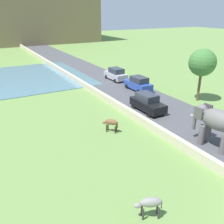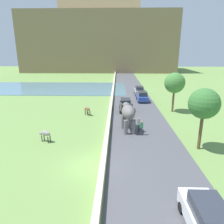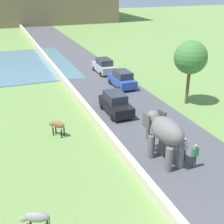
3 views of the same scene
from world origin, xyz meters
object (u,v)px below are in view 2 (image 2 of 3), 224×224
(person_beside_elephant, at_px, (139,125))
(cow_brown, at_px, (87,109))
(car_silver, at_px, (139,91))
(person_trailing, at_px, (141,128))
(cow_grey, at_px, (45,134))
(elephant, at_px, (128,113))
(car_white, at_px, (208,219))
(car_blue, at_px, (142,97))
(car_black, at_px, (126,105))

(person_beside_elephant, height_order, cow_brown, person_beside_elephant)
(car_silver, bearing_deg, person_trailing, -94.96)
(person_beside_elephant, height_order, cow_grey, person_beside_elephant)
(elephant, distance_m, cow_brown, 7.92)
(person_beside_elephant, relative_size, car_white, 0.41)
(person_trailing, xyz_separation_m, cow_grey, (-9.52, -1.82, -0.04))
(car_white, bearing_deg, car_blue, 90.00)
(person_beside_elephant, height_order, car_silver, car_silver)
(car_white, height_order, cow_brown, car_white)
(person_trailing, bearing_deg, car_white, -81.46)
(elephant, bearing_deg, person_trailing, -45.56)
(elephant, height_order, person_beside_elephant, elephant)
(person_beside_elephant, xyz_separation_m, person_trailing, (0.12, -0.91, 0.00))
(elephant, height_order, car_silver, elephant)
(car_white, bearing_deg, cow_brown, 113.83)
(cow_brown, relative_size, cow_grey, 0.92)
(car_blue, distance_m, car_white, 27.62)
(elephant, xyz_separation_m, car_black, (0.03, 7.94, -1.14))
(car_black, height_order, cow_brown, car_black)
(person_trailing, relative_size, car_black, 0.41)
(person_trailing, distance_m, cow_grey, 9.70)
(car_silver, height_order, car_white, same)
(car_black, distance_m, car_silver, 12.16)
(elephant, height_order, cow_grey, elephant)
(elephant, xyz_separation_m, person_trailing, (1.35, -1.38, -1.16))
(car_white, distance_m, cow_brown, 21.09)
(car_black, distance_m, car_blue, 6.89)
(car_black, distance_m, cow_brown, 5.81)
(elephant, relative_size, cow_grey, 2.53)
(elephant, relative_size, car_silver, 0.88)
(person_trailing, bearing_deg, person_beside_elephant, 97.72)
(cow_brown, bearing_deg, person_trailing, -46.72)
(car_white, bearing_deg, car_silver, 90.00)
(car_black, relative_size, cow_brown, 3.10)
(elephant, relative_size, cow_brown, 2.76)
(elephant, height_order, car_white, elephant)
(car_silver, bearing_deg, elephant, -99.18)
(car_blue, bearing_deg, person_trailing, -96.76)
(person_trailing, xyz_separation_m, car_blue, (1.83, 15.44, 0.03))
(person_trailing, height_order, cow_brown, person_trailing)
(elephant, xyz_separation_m, car_white, (3.18, -13.56, -1.14))
(elephant, relative_size, car_white, 0.89)
(person_beside_elephant, xyz_separation_m, cow_brown, (-6.57, 6.20, -0.04))
(person_beside_elephant, xyz_separation_m, car_silver, (1.95, 20.15, 0.03))
(car_silver, relative_size, cow_grey, 2.87)
(car_black, bearing_deg, car_blue, 62.78)
(person_trailing, distance_m, cow_brown, 9.76)
(car_black, height_order, car_white, same)
(person_trailing, height_order, car_silver, car_silver)
(cow_brown, bearing_deg, car_black, 22.37)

